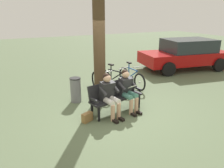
# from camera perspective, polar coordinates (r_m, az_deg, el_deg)

# --- Properties ---
(ground_plane) EXTENTS (40.00, 40.00, 0.00)m
(ground_plane) POSITION_cam_1_polar(r_m,az_deg,el_deg) (6.40, 1.33, -7.01)
(ground_plane) COLOR #566647
(bench) EXTENTS (1.66, 0.78, 0.87)m
(bench) POSITION_cam_1_polar(r_m,az_deg,el_deg) (6.21, 0.76, -2.73)
(bench) COLOR black
(bench) RESTS_ON ground
(person_reading) EXTENTS (0.54, 0.81, 1.20)m
(person_reading) POSITION_cam_1_polar(r_m,az_deg,el_deg) (6.22, 3.99, -1.17)
(person_reading) COLOR #262628
(person_reading) RESTS_ON ground
(person_companion) EXTENTS (0.54, 0.81, 1.20)m
(person_companion) POSITION_cam_1_polar(r_m,az_deg,el_deg) (5.85, -0.77, -2.45)
(person_companion) COLOR #262628
(person_companion) RESTS_ON ground
(handbag) EXTENTS (0.33, 0.26, 0.24)m
(handbag) POSITION_cam_1_polar(r_m,az_deg,el_deg) (5.81, -6.48, -8.61)
(handbag) COLOR olive
(handbag) RESTS_ON ground
(tree_trunk) EXTENTS (0.36, 0.36, 4.07)m
(tree_trunk) POSITION_cam_1_polar(r_m,az_deg,el_deg) (6.67, -3.39, 12.27)
(tree_trunk) COLOR #4C3823
(tree_trunk) RESTS_ON ground
(litter_bin) EXTENTS (0.35, 0.35, 0.79)m
(litter_bin) POSITION_cam_1_polar(r_m,az_deg,el_deg) (6.98, -9.48, -1.50)
(litter_bin) COLOR slate
(litter_bin) RESTS_ON ground
(bicycle_purple) EXTENTS (0.48, 1.68, 0.94)m
(bicycle_purple) POSITION_cam_1_polar(r_m,az_deg,el_deg) (8.26, 5.10, 1.60)
(bicycle_purple) COLOR black
(bicycle_purple) RESTS_ON ground
(bicycle_black) EXTENTS (0.73, 1.58, 0.94)m
(bicycle_black) POSITION_cam_1_polar(r_m,az_deg,el_deg) (7.97, 0.71, 1.03)
(bicycle_black) COLOR black
(bicycle_black) RESTS_ON ground
(bicycle_red) EXTENTS (0.48, 1.68, 0.94)m
(bicycle_red) POSITION_cam_1_polar(r_m,az_deg,el_deg) (7.62, -2.92, 0.17)
(bicycle_red) COLOR black
(bicycle_red) RESTS_ON ground
(parked_car) EXTENTS (4.43, 2.51, 1.47)m
(parked_car) POSITION_cam_1_polar(r_m,az_deg,el_deg) (11.38, 18.61, 7.56)
(parked_car) COLOR #A50C0C
(parked_car) RESTS_ON ground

